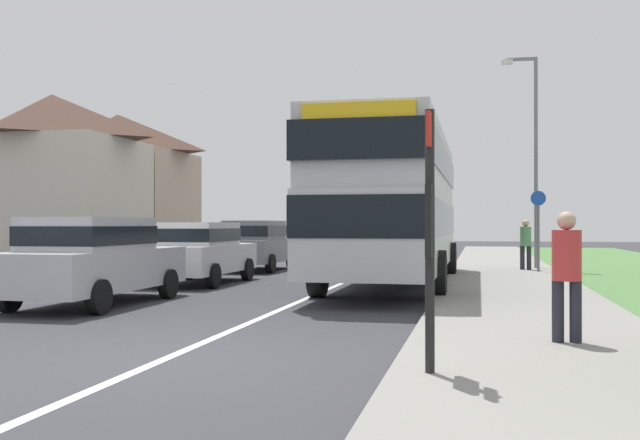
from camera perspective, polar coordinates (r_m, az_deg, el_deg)
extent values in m
plane|color=#38383D|center=(8.41, -12.34, -10.73)|extent=(120.00, 120.00, 0.00)
cube|color=silver|center=(15.97, -0.19, -5.79)|extent=(0.14, 60.00, 0.01)
cube|color=gray|center=(13.61, 15.53, -6.48)|extent=(3.20, 68.00, 0.12)
cube|color=#BCBCC1|center=(17.95, 5.82, -0.97)|extent=(2.50, 10.93, 1.65)
cube|color=#BCBCC1|center=(18.01, 5.81, 4.13)|extent=(2.45, 10.71, 1.55)
cube|color=black|center=(17.95, 5.81, 0.09)|extent=(2.52, 10.98, 0.76)
cube|color=black|center=(18.01, 5.81, 4.38)|extent=(2.52, 10.98, 0.72)
cube|color=gold|center=(12.74, 3.00, 8.25)|extent=(2.00, 0.08, 0.44)
cylinder|color=black|center=(21.50, 3.53, -3.07)|extent=(0.30, 1.00, 1.00)
cylinder|color=black|center=(21.26, 10.22, -3.09)|extent=(0.30, 1.00, 1.00)
cylinder|color=black|center=(15.23, -0.17, -4.18)|extent=(0.30, 1.00, 1.00)
cylinder|color=black|center=(14.89, 9.29, -4.27)|extent=(0.30, 1.00, 1.00)
cube|color=#B7B7BC|center=(14.39, -17.20, -3.71)|extent=(1.75, 4.50, 0.74)
cube|color=#B7B7BC|center=(14.17, -17.64, -1.03)|extent=(1.54, 2.47, 0.61)
cube|color=black|center=(14.17, -17.64, -1.15)|extent=(1.57, 2.50, 0.34)
cylinder|color=black|center=(16.04, -17.40, -4.69)|extent=(0.20, 0.60, 0.60)
cylinder|color=black|center=(15.27, -11.80, -4.92)|extent=(0.20, 0.60, 0.60)
cylinder|color=black|center=(13.70, -23.23, -5.42)|extent=(0.20, 0.60, 0.60)
cylinder|color=black|center=(12.79, -16.95, -5.80)|extent=(0.20, 0.60, 0.60)
cube|color=silver|center=(18.91, -9.39, -2.98)|extent=(1.74, 4.15, 0.70)
cube|color=silver|center=(18.70, -9.63, -1.07)|extent=(1.53, 2.29, 0.57)
cube|color=black|center=(18.70, -9.63, -1.15)|extent=(1.56, 2.31, 0.32)
cylinder|color=black|center=(20.44, -10.27, -3.76)|extent=(0.20, 0.60, 0.60)
cylinder|color=black|center=(19.85, -5.73, -3.87)|extent=(0.20, 0.60, 0.60)
cylinder|color=black|center=(18.09, -13.42, -4.20)|extent=(0.20, 0.60, 0.60)
cylinder|color=black|center=(17.42, -8.37, -4.36)|extent=(0.20, 0.60, 0.60)
cube|color=slate|center=(24.07, -5.00, -2.38)|extent=(1.73, 4.05, 0.74)
cube|color=slate|center=(23.86, -5.14, -0.78)|extent=(1.52, 2.23, 0.60)
cube|color=black|center=(23.86, -5.14, -0.85)|extent=(1.56, 2.25, 0.34)
cylinder|color=black|center=(25.54, -5.97, -3.09)|extent=(0.20, 0.60, 0.60)
cylinder|color=black|center=(25.06, -2.28, -3.14)|extent=(0.20, 0.60, 0.60)
cylinder|color=black|center=(23.17, -7.93, -3.37)|extent=(0.20, 0.60, 0.60)
cylinder|color=black|center=(22.64, -3.89, -3.44)|extent=(0.20, 0.60, 0.60)
cylinder|color=#23232D|center=(9.14, 18.15, -7.19)|extent=(0.14, 0.14, 0.85)
cylinder|color=#23232D|center=(9.16, 19.40, -7.17)|extent=(0.14, 0.14, 0.85)
cylinder|color=#BF3333|center=(9.09, 18.77, -2.64)|extent=(0.34, 0.34, 0.60)
sphere|color=tan|center=(9.08, 18.76, -0.05)|extent=(0.22, 0.22, 0.22)
cylinder|color=#23232D|center=(23.43, 15.57, -3.02)|extent=(0.14, 0.14, 0.85)
cylinder|color=#23232D|center=(23.44, 16.06, -3.01)|extent=(0.14, 0.14, 0.85)
cylinder|color=#518C56|center=(23.42, 15.82, -1.24)|extent=(0.34, 0.34, 0.60)
sphere|color=tan|center=(23.41, 15.81, -0.24)|extent=(0.22, 0.22, 0.22)
cylinder|color=black|center=(6.93, 8.60, -2.13)|extent=(0.09, 0.09, 2.60)
cube|color=red|center=(6.98, 8.60, 6.93)|extent=(0.04, 0.44, 0.32)
cube|color=black|center=(6.94, 8.61, -0.06)|extent=(0.06, 0.52, 0.68)
cylinder|color=slate|center=(22.55, 16.74, -1.53)|extent=(0.08, 0.08, 2.10)
cylinder|color=blue|center=(22.56, 16.73, 1.65)|extent=(0.44, 0.03, 0.44)
cylinder|color=slate|center=(24.46, 16.57, 4.21)|extent=(0.12, 0.12, 6.92)
cube|color=slate|center=(24.93, 15.50, 12.04)|extent=(0.90, 0.10, 0.10)
cube|color=silver|center=(24.90, 14.44, 11.89)|extent=(0.36, 0.20, 0.14)
cube|color=beige|center=(31.26, -20.31, 1.41)|extent=(6.38, 5.39, 4.94)
pyramid|color=#4C3328|center=(31.55, -20.30, 7.58)|extent=(6.38, 5.39, 1.84)
cube|color=#C1A88E|center=(36.02, -15.58, 1.17)|extent=(6.38, 5.39, 4.94)
pyramid|color=#4C3328|center=(36.27, -15.57, 6.53)|extent=(6.38, 5.39, 1.84)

